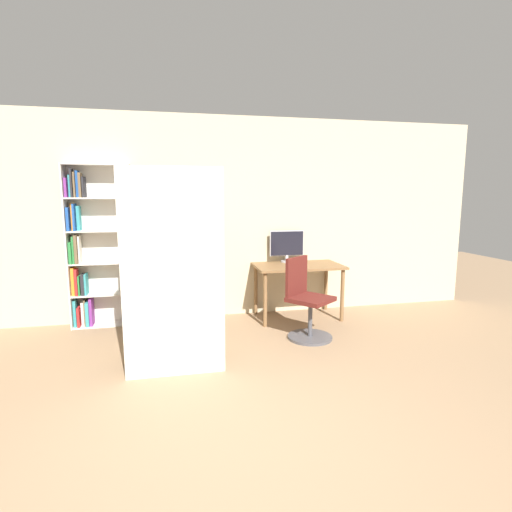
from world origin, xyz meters
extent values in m
plane|color=#937556|center=(0.00, 0.00, 0.00)|extent=(16.00, 16.00, 0.00)
cube|color=#C6B793|center=(0.00, 3.31, 1.35)|extent=(8.00, 0.06, 2.70)
cube|color=brown|center=(1.26, 2.94, 0.72)|extent=(1.17, 0.68, 0.03)
cylinder|color=brown|center=(0.73, 2.66, 0.35)|extent=(0.05, 0.05, 0.70)
cylinder|color=brown|center=(1.78, 2.66, 0.35)|extent=(0.05, 0.05, 0.70)
cylinder|color=brown|center=(0.73, 3.22, 0.35)|extent=(0.05, 0.05, 0.70)
cylinder|color=brown|center=(1.78, 3.22, 0.35)|extent=(0.05, 0.05, 0.70)
cylinder|color=#B7B7BC|center=(1.17, 3.18, 0.74)|extent=(0.16, 0.16, 0.02)
cylinder|color=#B7B7BC|center=(1.17, 3.18, 0.79)|extent=(0.04, 0.04, 0.08)
cube|color=#B7B7BC|center=(1.17, 3.19, 1.00)|extent=(0.49, 0.02, 0.35)
cube|color=black|center=(1.17, 3.18, 1.00)|extent=(0.46, 0.03, 0.33)
cylinder|color=#4C4C51|center=(1.15, 2.14, 0.01)|extent=(0.52, 0.52, 0.03)
cylinder|color=#4C4C51|center=(1.15, 2.14, 0.24)|extent=(0.05, 0.05, 0.42)
cube|color=#591E19|center=(1.15, 2.14, 0.47)|extent=(0.62, 0.62, 0.05)
cube|color=#591E19|center=(1.02, 2.29, 0.72)|extent=(0.34, 0.27, 0.45)
cube|color=beige|center=(-1.65, 3.15, 1.02)|extent=(0.02, 0.26, 2.04)
cube|color=beige|center=(-0.89, 3.15, 1.02)|extent=(0.02, 0.26, 2.04)
cube|color=beige|center=(-1.27, 3.27, 1.02)|extent=(0.78, 0.02, 2.04)
cube|color=beige|center=(-1.27, 3.15, 0.01)|extent=(0.74, 0.23, 0.02)
cube|color=beige|center=(-1.27, 3.15, 0.41)|extent=(0.74, 0.23, 0.02)
cube|color=beige|center=(-1.27, 3.15, 0.82)|extent=(0.74, 0.23, 0.02)
cube|color=beige|center=(-1.27, 3.15, 1.22)|extent=(0.74, 0.23, 0.02)
cube|color=beige|center=(-1.27, 3.15, 1.62)|extent=(0.74, 0.23, 0.02)
cube|color=beige|center=(-1.27, 3.15, 2.03)|extent=(0.74, 0.23, 0.02)
cube|color=teal|center=(-1.61, 3.14, 0.19)|extent=(0.03, 0.15, 0.34)
cube|color=red|center=(-1.57, 3.11, 0.14)|extent=(0.03, 0.13, 0.25)
cube|color=silver|center=(-1.53, 3.19, 0.17)|extent=(0.03, 0.15, 0.30)
cube|color=brown|center=(-1.50, 3.16, 0.18)|extent=(0.02, 0.15, 0.33)
cube|color=teal|center=(-1.47, 3.14, 0.17)|extent=(0.04, 0.19, 0.31)
cube|color=#7A2D84|center=(-1.43, 3.16, 0.19)|extent=(0.03, 0.18, 0.35)
cube|color=orange|center=(-1.61, 3.16, 0.60)|extent=(0.04, 0.18, 0.35)
cube|color=red|center=(-1.57, 3.13, 0.59)|extent=(0.03, 0.13, 0.33)
cube|color=#287A38|center=(-1.54, 3.13, 0.54)|extent=(0.02, 0.14, 0.25)
cube|color=#232328|center=(-1.50, 3.14, 0.55)|extent=(0.04, 0.16, 0.26)
cube|color=teal|center=(-1.47, 3.15, 0.55)|extent=(0.02, 0.17, 0.26)
cube|color=#287A38|center=(-1.61, 3.12, 0.96)|extent=(0.03, 0.15, 0.27)
cube|color=#287A38|center=(-1.58, 3.15, 0.99)|extent=(0.02, 0.19, 0.33)
cube|color=brown|center=(-1.55, 3.13, 1.00)|extent=(0.03, 0.16, 0.35)
cube|color=silver|center=(-1.52, 3.15, 0.99)|extent=(0.02, 0.15, 0.34)
cube|color=#1E4C9E|center=(-1.61, 3.13, 1.37)|extent=(0.03, 0.19, 0.29)
cube|color=orange|center=(-1.58, 3.19, 1.40)|extent=(0.02, 0.14, 0.34)
cube|color=#1E4C9E|center=(-1.55, 3.15, 1.39)|extent=(0.02, 0.19, 0.33)
cube|color=teal|center=(-1.51, 3.19, 1.38)|extent=(0.03, 0.13, 0.30)
cube|color=#7A2D84|center=(-1.62, 3.14, 1.75)|extent=(0.03, 0.17, 0.23)
cube|color=teal|center=(-1.58, 3.17, 1.77)|extent=(0.02, 0.14, 0.27)
cube|color=#232328|center=(-1.55, 3.12, 1.80)|extent=(0.02, 0.13, 0.34)
cube|color=brown|center=(-1.52, 3.15, 1.78)|extent=(0.02, 0.15, 0.30)
cube|color=#1E4C9E|center=(-1.49, 3.18, 1.79)|extent=(0.03, 0.15, 0.32)
cube|color=brown|center=(-1.46, 3.13, 1.78)|extent=(0.03, 0.13, 0.29)
cube|color=#232328|center=(-1.42, 3.15, 1.76)|extent=(0.02, 0.19, 0.25)
cube|color=beige|center=(-0.40, 1.58, 0.96)|extent=(0.91, 0.29, 1.91)
cube|color=beige|center=(0.05, 1.58, 0.96)|extent=(0.01, 0.30, 1.88)
cube|color=beige|center=(-0.40, 1.98, 0.96)|extent=(0.91, 0.28, 1.91)
cube|color=beige|center=(0.05, 1.98, 0.96)|extent=(0.01, 0.28, 1.87)
camera|label=1|loc=(-0.42, -2.10, 1.66)|focal=28.00mm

